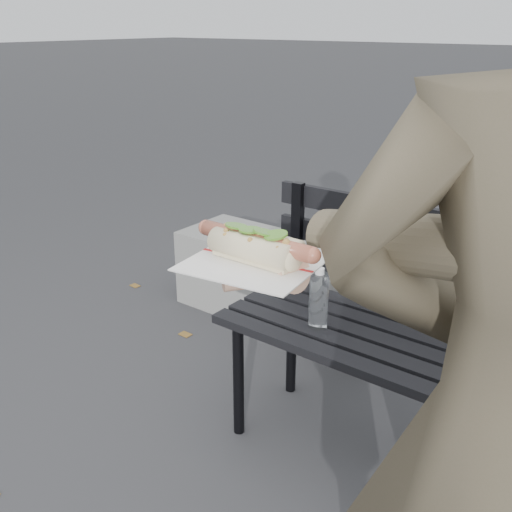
{
  "coord_description": "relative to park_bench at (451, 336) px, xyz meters",
  "views": [
    {
      "loc": [
        0.47,
        -0.62,
        1.43
      ],
      "look_at": [
        -0.04,
        0.05,
        1.1
      ],
      "focal_mm": 42.0,
      "sensor_mm": 36.0,
      "label": 1
    }
  ],
  "objects": [
    {
      "name": "concrete_block",
      "position": [
        -1.03,
        0.62,
        -0.32
      ],
      "size": [
        1.2,
        0.4,
        0.4
      ],
      "primitive_type": "cube",
      "color": "slate",
      "rests_on": "ground"
    },
    {
      "name": "park_bench",
      "position": [
        0.0,
        0.0,
        0.0
      ],
      "size": [
        1.5,
        0.44,
        0.88
      ],
      "color": "black",
      "rests_on": "ground"
    },
    {
      "name": "held_hotdog",
      "position": [
        0.19,
        -0.92,
        0.61
      ],
      "size": [
        0.63,
        0.31,
        0.2
      ],
      "color": "#4E4734"
    }
  ]
}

